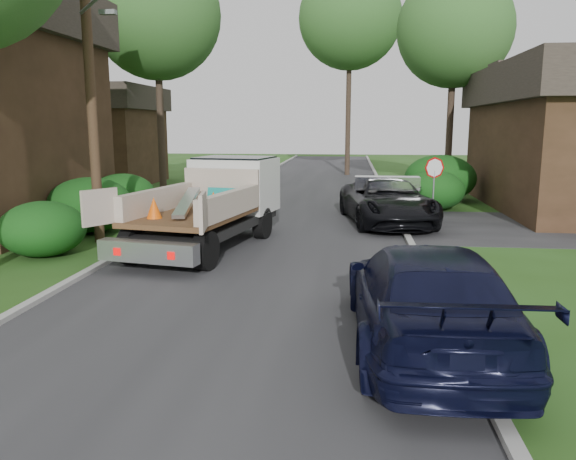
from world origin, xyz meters
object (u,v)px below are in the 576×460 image
(house_left_far, at_px, (94,134))
(tree_right_far, at_px, (455,30))
(tree_left_far, at_px, (156,15))
(tree_center_far, at_px, (350,18))
(black_pickup, at_px, (387,201))
(stop_sign, at_px, (434,177))
(navy_suv, at_px, (427,297))
(flatbed_truck, at_px, (220,198))
(utility_pole, at_px, (90,70))

(house_left_far, height_order, tree_right_far, tree_right_far)
(tree_left_far, xyz_separation_m, tree_center_far, (9.50, 13.00, 2.00))
(tree_left_far, bearing_deg, black_pickup, -34.67)
(stop_sign, distance_m, navy_suv, 11.66)
(tree_left_far, xyz_separation_m, tree_right_far, (15.00, 3.00, -0.50))
(tree_left_far, xyz_separation_m, flatbed_truck, (5.76, -11.65, -7.58))
(house_left_far, relative_size, navy_suv, 1.28)
(utility_pole, distance_m, tree_left_far, 12.77)
(stop_sign, distance_m, house_left_far, 22.81)
(utility_pole, xyz_separation_m, flatbed_truck, (3.74, 0.37, -3.77))
(stop_sign, height_order, flatbed_truck, flatbed_truck)
(utility_pole, distance_m, tree_right_far, 20.12)
(flatbed_truck, distance_m, navy_suv, 9.45)
(house_left_far, bearing_deg, stop_sign, -34.81)
(tree_center_far, bearing_deg, navy_suv, -87.36)
(tree_center_far, relative_size, black_pickup, 2.42)
(house_left_far, distance_m, tree_center_far, 19.16)
(house_left_far, relative_size, black_pickup, 1.26)
(utility_pole, distance_m, flatbed_truck, 5.32)
(tree_left_far, height_order, navy_suv, tree_left_far)
(house_left_far, height_order, black_pickup, house_left_far)
(stop_sign, distance_m, tree_center_far, 23.15)
(house_left_far, bearing_deg, tree_center_far, 27.30)
(house_left_far, distance_m, flatbed_truck, 20.45)
(black_pickup, bearing_deg, flatbed_truck, -152.85)
(house_left_far, relative_size, tree_left_far, 0.62)
(house_left_far, xyz_separation_m, flatbed_truck, (11.76, -16.65, -1.65))
(black_pickup, bearing_deg, house_left_far, 133.95)
(stop_sign, bearing_deg, house_left_far, 145.19)
(flatbed_truck, xyz_separation_m, navy_suv, (5.24, -7.85, -0.55))
(tree_left_far, bearing_deg, stop_sign, -32.21)
(flatbed_truck, bearing_deg, stop_sign, 38.51)
(navy_suv, bearing_deg, black_pickup, -92.25)
(tree_left_far, height_order, tree_center_far, tree_center_far)
(utility_pole, relative_size, tree_right_far, 0.87)
(stop_sign, bearing_deg, tree_center_far, 98.66)
(black_pickup, bearing_deg, tree_left_far, 135.83)
(stop_sign, height_order, navy_suv, stop_sign)
(tree_center_far, distance_m, black_pickup, 23.09)
(utility_pole, relative_size, house_left_far, 1.32)
(tree_center_far, xyz_separation_m, navy_suv, (1.50, -32.50, -10.12))
(flatbed_truck, height_order, black_pickup, flatbed_truck)
(utility_pole, height_order, tree_center_far, tree_center_far)
(stop_sign, height_order, utility_pole, utility_pole)
(house_left_far, relative_size, flatbed_truck, 1.05)
(tree_center_far, relative_size, flatbed_truck, 2.03)
(utility_pole, xyz_separation_m, tree_left_far, (-2.02, 12.02, 3.81))
(navy_suv, bearing_deg, house_left_far, -57.00)
(tree_left_far, distance_m, navy_suv, 23.82)
(tree_center_far, bearing_deg, black_pickup, -85.58)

